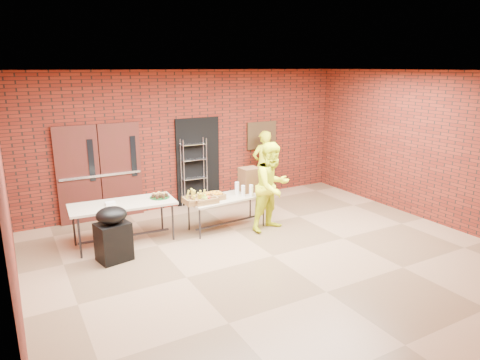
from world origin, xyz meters
name	(u,v)px	position (x,y,z in m)	size (l,w,h in m)	color
room	(275,169)	(0.00, 0.00, 1.60)	(8.08, 7.08, 3.28)	brown
double_doors	(100,173)	(-2.20, 3.44, 1.05)	(1.78, 0.12, 2.10)	#441613
dark_doorway	(198,161)	(0.10, 3.46, 1.05)	(1.10, 0.06, 2.10)	black
bronze_plaque	(262,135)	(1.90, 3.45, 1.55)	(0.85, 0.04, 0.70)	#3C2C18
wire_rack	(194,173)	(-0.07, 3.32, 0.82)	(0.60, 0.20, 1.64)	silver
table_left	(123,206)	(-2.13, 1.89, 0.72)	(1.97, 0.92, 0.79)	beige
table_right	(227,199)	(-0.08, 1.63, 0.62)	(1.70, 0.82, 0.68)	beige
basket_bananas	(196,200)	(-0.78, 1.56, 0.74)	(0.48, 0.37, 0.15)	olive
basket_oranges	(212,196)	(-0.40, 1.63, 0.74)	(0.46, 0.36, 0.14)	olive
basket_apples	(205,200)	(-0.63, 1.49, 0.74)	(0.47, 0.37, 0.15)	olive
muffin_tray	(160,195)	(-1.41, 1.89, 0.83)	(0.38, 0.38, 0.10)	#13471A
napkin_box	(110,203)	(-2.36, 1.89, 0.82)	(0.18, 0.12, 0.06)	white
coffee_dispenser	(250,180)	(0.55, 1.76, 0.93)	(0.39, 0.35, 0.51)	#57311D
cup_stack_front	(243,191)	(0.23, 1.47, 0.80)	(0.08, 0.08, 0.24)	white
cup_stack_mid	(251,191)	(0.38, 1.42, 0.80)	(0.08, 0.08, 0.24)	white
cup_stack_back	(237,188)	(0.19, 1.67, 0.81)	(0.09, 0.09, 0.27)	white
covered_grill	(113,234)	(-2.49, 1.21, 0.49)	(0.61, 0.54, 0.97)	black
volunteer_woman	(264,165)	(1.75, 3.10, 0.86)	(0.63, 0.41, 1.72)	#EAF91B
volunteer_man	(272,187)	(0.70, 1.12, 0.91)	(0.88, 0.69, 1.82)	#EAF91B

